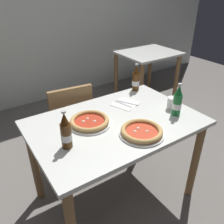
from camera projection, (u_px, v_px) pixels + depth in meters
The scene contains 12 objects.
ground_plane at pixel (115, 194), 2.03m from camera, with size 8.00×8.00×0.00m, color slate.
back_wall_tiled at pixel (19, 10), 2.99m from camera, with size 7.00×0.10×2.60m, color silver.
dining_table_main at pixel (116, 134), 1.72m from camera, with size 1.20×0.80×0.75m.
chair_behind_table at pixel (69, 120), 2.19m from camera, with size 0.44×0.44×0.85m.
dining_table_background at pixel (147, 63), 3.37m from camera, with size 0.80×0.70×0.75m.
pizza_margherita_near at pixel (90, 122), 1.62m from camera, with size 0.29×0.29×0.04m.
pizza_marinara_far at pixel (142, 132), 1.51m from camera, with size 0.29×0.29×0.04m.
beer_bottle_left at pixel (136, 79), 2.08m from camera, with size 0.07×0.07×0.25m.
beer_bottle_center at pixel (66, 132), 1.36m from camera, with size 0.07×0.07×0.25m.
beer_bottle_right at pixel (177, 102), 1.70m from camera, with size 0.07×0.07×0.25m.
napkin_with_cutlery at pixel (125, 104), 1.89m from camera, with size 0.23×0.23×0.01m.
paper_cup at pixel (172, 103), 1.80m from camera, with size 0.07×0.07×0.10m, color white.
Camera 1 is at (-0.81, -1.16, 1.62)m, focal length 37.52 mm.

